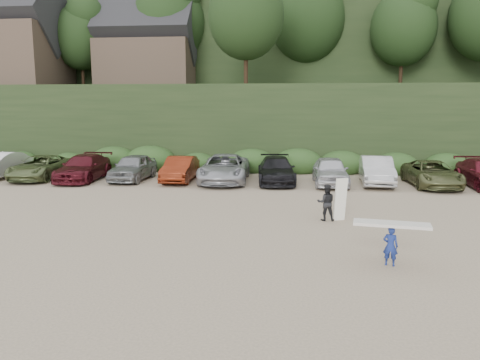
# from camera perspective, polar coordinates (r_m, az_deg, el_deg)

# --- Properties ---
(ground) EXTENTS (120.00, 120.00, 0.00)m
(ground) POSITION_cam_1_polar(r_m,az_deg,el_deg) (17.89, 4.07, -5.74)
(ground) COLOR tan
(ground) RESTS_ON ground
(hillside_backdrop) EXTENTS (90.00, 41.50, 28.00)m
(hillside_backdrop) POSITION_cam_1_polar(r_m,az_deg,el_deg) (53.62, 5.45, 16.28)
(hillside_backdrop) COLOR black
(hillside_backdrop) RESTS_ON ground
(parked_cars) EXTENTS (39.40, 6.00, 1.64)m
(parked_cars) POSITION_cam_1_polar(r_m,az_deg,el_deg) (27.74, 0.19, 1.26)
(parked_cars) COLOR #B2B2B7
(parked_cars) RESTS_ON ground
(child_surfer) EXTENTS (2.19, 0.93, 1.28)m
(child_surfer) POSITION_cam_1_polar(r_m,az_deg,el_deg) (14.18, 17.93, -6.57)
(child_surfer) COLOR navy
(child_surfer) RESTS_ON ground
(adult_surfer) EXTENTS (1.20, 0.58, 1.73)m
(adult_surfer) POSITION_cam_1_polar(r_m,az_deg,el_deg) (19.00, 10.61, -2.68)
(adult_surfer) COLOR black
(adult_surfer) RESTS_ON ground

